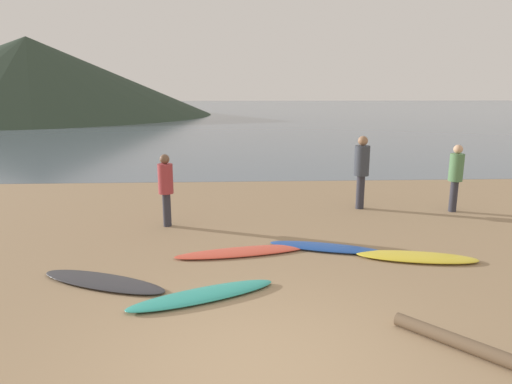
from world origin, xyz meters
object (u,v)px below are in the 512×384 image
object	(u,v)px
surfboard_0	(103,281)
surfboard_1	(203,295)
person_0	(456,173)
driftwood_log	(469,346)
surfboard_2	(244,252)
surfboard_4	(417,257)
person_1	(362,166)
surfboard_3	(325,247)
person_2	(166,184)

from	to	relation	value
surfboard_0	surfboard_1	world-z (taller)	surfboard_1
person_0	driftwood_log	world-z (taller)	person_0
surfboard_2	surfboard_4	distance (m)	3.06
person_0	person_1	world-z (taller)	person_1
surfboard_4	driftwood_log	size ratio (longest dim) A/B	1.18
driftwood_log	surfboard_4	bearing A→B (deg)	79.03
surfboard_0	surfboard_2	xyz separation A→B (m)	(2.19, 1.21, -0.00)
surfboard_3	driftwood_log	xyz separation A→B (m)	(0.95, -3.42, 0.04)
surfboard_0	driftwood_log	bearing A→B (deg)	-0.81
surfboard_2	surfboard_4	size ratio (longest dim) A/B	1.21
surfboard_2	person_2	size ratio (longest dim) A/B	1.59
surfboard_1	surfboard_4	world-z (taller)	surfboard_1
person_0	surfboard_4	bearing A→B (deg)	-136.89
person_1	person_2	world-z (taller)	person_1
surfboard_2	surfboard_1	bearing A→B (deg)	-120.51
person_1	person_2	xyz separation A→B (m)	(-4.60, -1.26, -0.14)
person_0	person_1	size ratio (longest dim) A/B	0.90
driftwood_log	surfboard_2	bearing A→B (deg)	127.05
surfboard_2	driftwood_log	xyz separation A→B (m)	(2.48, -3.29, 0.05)
surfboard_1	person_2	distance (m)	3.78
surfboard_0	person_0	bearing A→B (deg)	50.76
surfboard_3	person_2	size ratio (longest dim) A/B	1.34
surfboard_2	surfboard_4	world-z (taller)	surfboard_4
surfboard_1	surfboard_4	size ratio (longest dim) A/B	1.06
person_1	driftwood_log	size ratio (longest dim) A/B	1.03
surfboard_0	surfboard_4	world-z (taller)	surfboard_4
surfboard_3	driftwood_log	world-z (taller)	driftwood_log
person_0	driftwood_log	bearing A→B (deg)	-126.56
surfboard_4	person_2	size ratio (longest dim) A/B	1.32
surfboard_2	person_0	bearing A→B (deg)	16.07
surfboard_3	surfboard_2	bearing A→B (deg)	-157.24
surfboard_2	person_2	world-z (taller)	person_2
surfboard_2	person_2	distance (m)	2.57
surfboard_1	driftwood_log	size ratio (longest dim) A/B	1.25
surfboard_3	person_2	bearing A→B (deg)	170.32
surfboard_0	person_2	xyz separation A→B (m)	(0.57, 2.98, 0.89)
surfboard_2	surfboard_0	bearing A→B (deg)	-162.16
person_2	driftwood_log	size ratio (longest dim) A/B	0.90
surfboard_0	surfboard_2	size ratio (longest dim) A/B	0.87
surfboard_4	person_0	xyz separation A→B (m)	(2.13, 3.08, 0.92)
surfboard_4	driftwood_log	bearing A→B (deg)	-89.12
surfboard_4	person_1	xyz separation A→B (m)	(-0.06, 3.47, 1.03)
person_1	person_2	distance (m)	4.78
surfboard_1	person_1	size ratio (longest dim) A/B	1.21
surfboard_3	surfboard_4	distance (m)	1.61
surfboard_3	surfboard_0	bearing A→B (deg)	-142.45
surfboard_1	person_1	bearing A→B (deg)	30.21
surfboard_0	driftwood_log	world-z (taller)	driftwood_log
surfboard_2	driftwood_log	distance (m)	4.12
surfboard_0	surfboard_4	xyz separation A→B (m)	(5.23, 0.77, 0.01)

